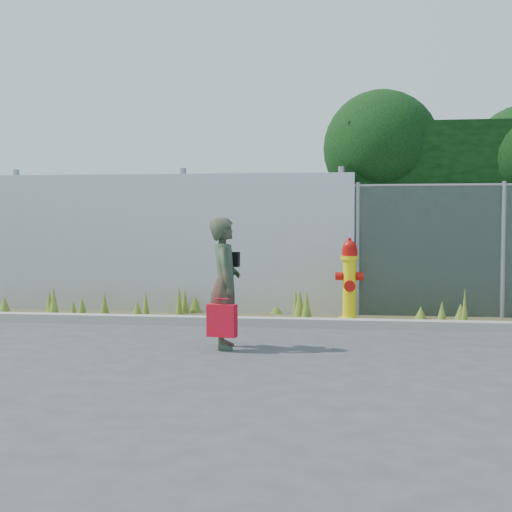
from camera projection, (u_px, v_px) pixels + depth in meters
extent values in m
plane|color=#3E3E41|center=(266.00, 350.00, 8.10)|extent=(80.00, 80.00, 0.00)
cube|color=#9E988E|center=(281.00, 322.00, 9.88)|extent=(16.00, 0.22, 0.12)
cube|color=#474128|center=(285.00, 320.00, 10.48)|extent=(16.00, 1.20, 0.01)
cone|color=#506D20|center=(137.00, 309.00, 11.00)|extent=(0.16, 0.16, 0.21)
cone|color=#506D20|center=(277.00, 307.00, 11.11)|extent=(0.24, 0.24, 0.25)
cone|color=#506D20|center=(296.00, 301.00, 11.01)|extent=(0.11, 0.11, 0.44)
cone|color=#506D20|center=(211.00, 308.00, 10.59)|extent=(0.15, 0.15, 0.34)
cone|color=#506D20|center=(49.00, 304.00, 10.86)|extent=(0.17, 0.17, 0.39)
cone|color=#506D20|center=(50.00, 311.00, 10.79)|extent=(0.15, 0.15, 0.19)
cone|color=#506D20|center=(185.00, 302.00, 11.16)|extent=(0.14, 0.14, 0.39)
cone|color=#506D20|center=(196.00, 298.00, 11.27)|extent=(0.22, 0.22, 0.48)
cone|color=#506D20|center=(421.00, 313.00, 10.53)|extent=(0.18, 0.18, 0.19)
cone|color=#506D20|center=(300.00, 306.00, 10.27)|extent=(0.22, 0.22, 0.48)
cone|color=#506D20|center=(73.00, 310.00, 10.63)|extent=(0.14, 0.14, 0.27)
cone|color=#506D20|center=(306.00, 307.00, 10.16)|extent=(0.18, 0.18, 0.46)
cone|color=#506D20|center=(105.00, 304.00, 11.04)|extent=(0.14, 0.14, 0.35)
cone|color=#506D20|center=(460.00, 313.00, 10.26)|extent=(0.20, 0.20, 0.27)
cone|color=#506D20|center=(146.00, 305.00, 10.63)|extent=(0.13, 0.13, 0.41)
cone|color=#506D20|center=(82.00, 307.00, 10.95)|extent=(0.15, 0.15, 0.28)
cone|color=#506D20|center=(465.00, 308.00, 9.73)|extent=(0.10, 0.10, 0.54)
cone|color=#506D20|center=(179.00, 300.00, 11.02)|extent=(0.11, 0.11, 0.46)
cone|color=#506D20|center=(442.00, 313.00, 10.03)|extent=(0.16, 0.16, 0.33)
cone|color=#506D20|center=(54.00, 303.00, 10.51)|extent=(0.17, 0.17, 0.49)
cone|color=#506D20|center=(5.00, 306.00, 10.99)|extent=(0.22, 0.22, 0.28)
cone|color=#506D20|center=(235.00, 311.00, 10.72)|extent=(0.10, 0.10, 0.21)
cube|color=silver|center=(88.00, 243.00, 11.44)|extent=(8.50, 0.08, 2.20)
cylinder|color=gray|center=(17.00, 240.00, 11.73)|extent=(0.10, 0.10, 2.30)
cylinder|color=gray|center=(183.00, 240.00, 11.35)|extent=(0.10, 0.10, 2.30)
cylinder|color=gray|center=(341.00, 241.00, 11.02)|extent=(0.10, 0.10, 2.30)
cylinder|color=gray|center=(357.00, 250.00, 10.88)|extent=(0.07, 0.07, 2.05)
cylinder|color=gray|center=(503.00, 250.00, 10.59)|extent=(0.07, 0.07, 2.05)
sphere|color=black|center=(381.00, 148.00, 11.65)|extent=(1.90, 1.90, 1.90)
sphere|color=black|center=(416.00, 169.00, 11.84)|extent=(1.70, 1.70, 1.70)
sphere|color=black|center=(462.00, 166.00, 11.53)|extent=(1.45, 1.45, 1.45)
cylinder|color=yellow|center=(349.00, 320.00, 10.34)|extent=(0.30, 0.30, 0.06)
cylinder|color=yellow|center=(349.00, 291.00, 10.32)|extent=(0.19, 0.19, 0.91)
cylinder|color=yellow|center=(350.00, 258.00, 10.29)|extent=(0.26, 0.26, 0.05)
cylinder|color=#B20F0A|center=(350.00, 253.00, 10.29)|extent=(0.23, 0.23, 0.11)
sphere|color=#B20F0A|center=(350.00, 247.00, 10.28)|extent=(0.20, 0.20, 0.20)
cylinder|color=#B20F0A|center=(350.00, 240.00, 10.28)|extent=(0.05, 0.05, 0.05)
cylinder|color=#B20F0A|center=(339.00, 276.00, 10.32)|extent=(0.11, 0.12, 0.12)
cylinder|color=#B20F0A|center=(360.00, 276.00, 10.28)|extent=(0.11, 0.12, 0.12)
cylinder|color=#B20F0A|center=(349.00, 286.00, 10.16)|extent=(0.16, 0.13, 0.16)
imported|color=#116B45|center=(225.00, 283.00, 8.20)|extent=(0.46, 0.61, 1.51)
cube|color=red|center=(222.00, 321.00, 8.01)|extent=(0.33, 0.12, 0.37)
cylinder|color=red|center=(222.00, 299.00, 8.00)|extent=(0.16, 0.01, 0.01)
cube|color=black|center=(229.00, 259.00, 8.35)|extent=(0.23, 0.10, 0.17)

